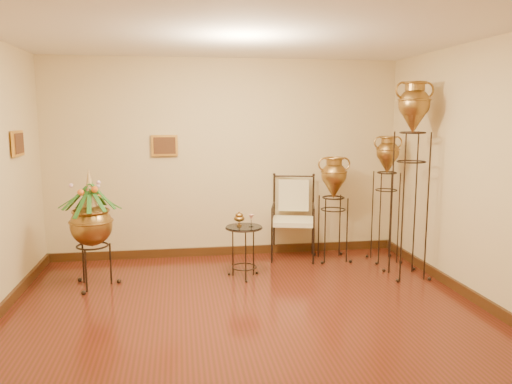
{
  "coord_description": "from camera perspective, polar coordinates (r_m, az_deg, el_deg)",
  "views": [
    {
      "loc": [
        -0.67,
        -4.56,
        2.02
      ],
      "look_at": [
        0.25,
        1.3,
        1.1
      ],
      "focal_mm": 35.0,
      "sensor_mm": 36.0,
      "label": 1
    }
  ],
  "objects": [
    {
      "name": "ground",
      "position": [
        5.03,
        -0.55,
        -14.85
      ],
      "size": [
        5.0,
        5.0,
        0.0
      ],
      "primitive_type": "plane",
      "color": "#551B14",
      "rests_on": "ground"
    },
    {
      "name": "room_shell",
      "position": [
        4.62,
        -0.66,
        5.27
      ],
      "size": [
        5.02,
        5.02,
        2.81
      ],
      "color": "#D1B886",
      "rests_on": "ground"
    },
    {
      "name": "amphora_tall",
      "position": [
        6.41,
        17.25,
        1.5
      ],
      "size": [
        0.56,
        0.56,
        2.44
      ],
      "rotation": [
        0.0,
        0.0,
        -0.2
      ],
      "color": "black",
      "rests_on": "ground"
    },
    {
      "name": "amphora_mid",
      "position": [
        7.09,
        14.63,
        -0.65
      ],
      "size": [
        0.49,
        0.49,
        1.76
      ],
      "rotation": [
        0.0,
        0.0,
        0.3
      ],
      "color": "black",
      "rests_on": "ground"
    },
    {
      "name": "amphora_short",
      "position": [
        7.03,
        8.8,
        -1.83
      ],
      "size": [
        0.58,
        0.58,
        1.48
      ],
      "rotation": [
        0.0,
        0.0,
        0.39
      ],
      "color": "black",
      "rests_on": "ground"
    },
    {
      "name": "planter_urn",
      "position": [
        6.14,
        -18.33,
        -3.06
      ],
      "size": [
        1.02,
        1.02,
        1.44
      ],
      "rotation": [
        0.0,
        0.0,
        0.42
      ],
      "color": "black",
      "rests_on": "ground"
    },
    {
      "name": "armchair",
      "position": [
        7.04,
        4.27,
        -2.97
      ],
      "size": [
        0.78,
        0.75,
        1.17
      ],
      "rotation": [
        0.0,
        0.0,
        -0.25
      ],
      "color": "black",
      "rests_on": "ground"
    },
    {
      "name": "side_table",
      "position": [
        6.26,
        -1.39,
        -6.73
      ],
      "size": [
        0.46,
        0.46,
        0.82
      ],
      "rotation": [
        0.0,
        0.0,
        0.02
      ],
      "color": "black",
      "rests_on": "ground"
    }
  ]
}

